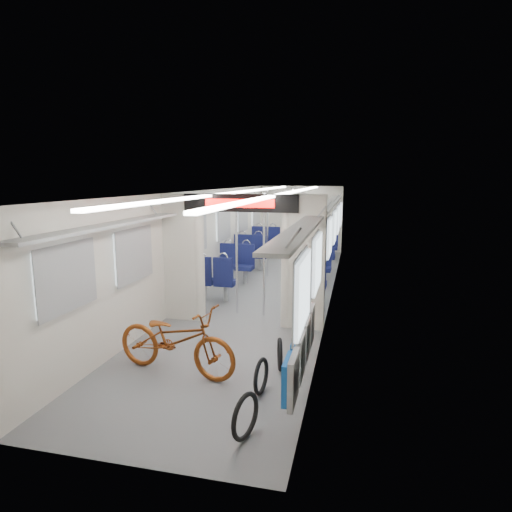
# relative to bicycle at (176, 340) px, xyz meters

# --- Properties ---
(carriage) EXTENTS (12.00, 12.02, 2.31)m
(carriage) POSITION_rel_bicycle_xyz_m (0.33, 3.88, 1.03)
(carriage) COLOR #515456
(carriage) RESTS_ON ground
(bicycle) EXTENTS (1.86, 0.94, 0.94)m
(bicycle) POSITION_rel_bicycle_xyz_m (0.00, 0.00, 0.00)
(bicycle) COLOR brown
(bicycle) RESTS_ON ground
(flip_bench) EXTENTS (0.12, 2.10, 0.51)m
(flip_bench) POSITION_rel_bicycle_xyz_m (1.68, -0.17, 0.11)
(flip_bench) COLOR gray
(flip_bench) RESTS_ON carriage
(bike_hoop_a) EXTENTS (0.18, 0.48, 0.49)m
(bike_hoop_a) POSITION_rel_bicycle_xyz_m (1.27, -1.22, -0.25)
(bike_hoop_a) COLOR black
(bike_hoop_a) RESTS_ON ground
(bike_hoop_b) EXTENTS (0.10, 0.46, 0.45)m
(bike_hoop_b) POSITION_rel_bicycle_xyz_m (1.22, -0.30, -0.27)
(bike_hoop_b) COLOR black
(bike_hoop_b) RESTS_ON ground
(bike_hoop_c) EXTENTS (0.16, 0.45, 0.45)m
(bike_hoop_c) POSITION_rel_bicycle_xyz_m (1.33, 0.40, -0.27)
(bike_hoop_c) COLOR black
(bike_hoop_c) RESTS_ON ground
(seat_bay_near_left) EXTENTS (0.89, 1.97, 1.07)m
(seat_bay_near_left) POSITION_rel_bicycle_xyz_m (-0.60, 4.20, 0.06)
(seat_bay_near_left) COLOR #0D113C
(seat_bay_near_left) RESTS_ON ground
(seat_bay_near_right) EXTENTS (0.89, 1.98, 1.07)m
(seat_bay_near_right) POSITION_rel_bicycle_xyz_m (1.27, 4.48, 0.06)
(seat_bay_near_right) COLOR #0D113C
(seat_bay_near_right) RESTS_ON ground
(seat_bay_far_left) EXTENTS (0.93, 2.18, 1.13)m
(seat_bay_far_left) POSITION_rel_bicycle_xyz_m (-0.60, 7.56, 0.09)
(seat_bay_far_left) COLOR #0D113C
(seat_bay_far_left) RESTS_ON ground
(seat_bay_far_right) EXTENTS (0.91, 2.05, 1.09)m
(seat_bay_far_right) POSITION_rel_bicycle_xyz_m (1.27, 7.77, 0.07)
(seat_bay_far_right) COLOR #0D113C
(seat_bay_far_right) RESTS_ON ground
(stanchion_near_left) EXTENTS (0.05, 0.05, 2.30)m
(stanchion_near_left) POSITION_rel_bicycle_xyz_m (0.09, 2.66, 0.68)
(stanchion_near_left) COLOR silver
(stanchion_near_left) RESTS_ON ground
(stanchion_near_right) EXTENTS (0.04, 0.04, 2.30)m
(stanchion_near_right) POSITION_rel_bicycle_xyz_m (0.62, 2.66, 0.68)
(stanchion_near_right) COLOR silver
(stanchion_near_right) RESTS_ON ground
(stanchion_far_left) EXTENTS (0.04, 0.04, 2.30)m
(stanchion_far_left) POSITION_rel_bicycle_xyz_m (0.01, 5.87, 0.68)
(stanchion_far_left) COLOR silver
(stanchion_far_left) RESTS_ON ground
(stanchion_far_right) EXTENTS (0.04, 0.04, 2.30)m
(stanchion_far_right) POSITION_rel_bicycle_xyz_m (0.70, 5.65, 0.68)
(stanchion_far_right) COLOR silver
(stanchion_far_right) RESTS_ON ground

